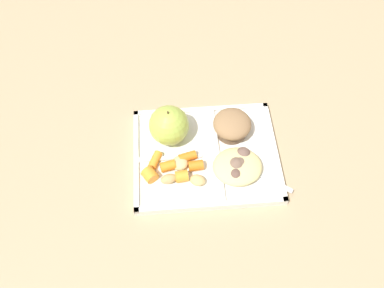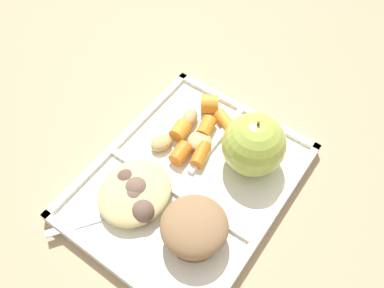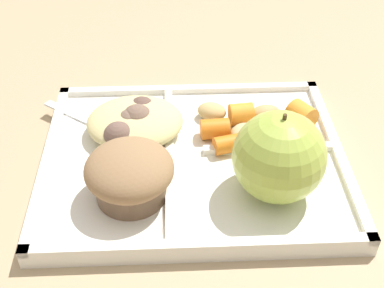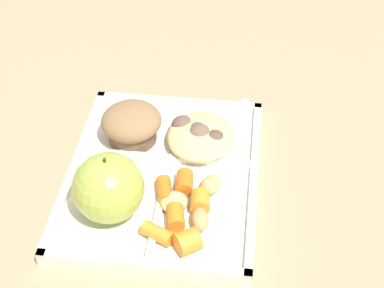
# 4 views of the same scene
# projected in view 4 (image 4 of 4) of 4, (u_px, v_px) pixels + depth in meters

# --- Properties ---
(ground) EXTENTS (6.00, 6.00, 0.00)m
(ground) POSITION_uv_depth(u_px,v_px,m) (164.00, 180.00, 0.78)
(ground) COLOR tan
(lunch_tray) EXTENTS (0.31, 0.25, 0.02)m
(lunch_tray) POSITION_uv_depth(u_px,v_px,m) (164.00, 176.00, 0.78)
(lunch_tray) COLOR white
(lunch_tray) RESTS_ON ground
(green_apple) EXTENTS (0.09, 0.09, 0.09)m
(green_apple) POSITION_uv_depth(u_px,v_px,m) (108.00, 188.00, 0.70)
(green_apple) COLOR #A8C14C
(green_apple) RESTS_ON lunch_tray
(bran_muffin) EXTENTS (0.08, 0.08, 0.05)m
(bran_muffin) POSITION_uv_depth(u_px,v_px,m) (132.00, 124.00, 0.81)
(bran_muffin) COLOR brown
(bran_muffin) RESTS_ON lunch_tray
(carrot_slice_tilted) EXTENTS (0.03, 0.02, 0.02)m
(carrot_slice_tilted) POSITION_uv_depth(u_px,v_px,m) (184.00, 182.00, 0.75)
(carrot_slice_tilted) COLOR orange
(carrot_slice_tilted) RESTS_ON lunch_tray
(carrot_slice_center) EXTENTS (0.04, 0.04, 0.03)m
(carrot_slice_center) POSITION_uv_depth(u_px,v_px,m) (188.00, 242.00, 0.67)
(carrot_slice_center) COLOR orange
(carrot_slice_center) RESTS_ON lunch_tray
(carrot_slice_small) EXTENTS (0.04, 0.03, 0.02)m
(carrot_slice_small) POSITION_uv_depth(u_px,v_px,m) (175.00, 217.00, 0.70)
(carrot_slice_small) COLOR orange
(carrot_slice_small) RESTS_ON lunch_tray
(carrot_slice_diagonal) EXTENTS (0.03, 0.03, 0.02)m
(carrot_slice_diagonal) POSITION_uv_depth(u_px,v_px,m) (200.00, 201.00, 0.72)
(carrot_slice_diagonal) COLOR orange
(carrot_slice_diagonal) RESTS_ON lunch_tray
(carrot_slice_large) EXTENTS (0.04, 0.03, 0.02)m
(carrot_slice_large) POSITION_uv_depth(u_px,v_px,m) (164.00, 190.00, 0.74)
(carrot_slice_large) COLOR orange
(carrot_slice_large) RESTS_ON lunch_tray
(carrot_slice_back) EXTENTS (0.03, 0.04, 0.02)m
(carrot_slice_back) POSITION_uv_depth(u_px,v_px,m) (157.00, 234.00, 0.69)
(carrot_slice_back) COLOR orange
(carrot_slice_back) RESTS_ON lunch_tray
(potato_chunk_corner) EXTENTS (0.05, 0.05, 0.02)m
(potato_chunk_corner) POSITION_uv_depth(u_px,v_px,m) (174.00, 202.00, 0.72)
(potato_chunk_corner) COLOR tan
(potato_chunk_corner) RESTS_ON lunch_tray
(potato_chunk_small) EXTENTS (0.04, 0.03, 0.02)m
(potato_chunk_small) POSITION_uv_depth(u_px,v_px,m) (200.00, 220.00, 0.70)
(potato_chunk_small) COLOR tan
(potato_chunk_small) RESTS_ON lunch_tray
(potato_chunk_large) EXTENTS (0.04, 0.04, 0.02)m
(potato_chunk_large) POSITION_uv_depth(u_px,v_px,m) (211.00, 185.00, 0.75)
(potato_chunk_large) COLOR tan
(potato_chunk_large) RESTS_ON lunch_tray
(egg_noodle_pile) EXTENTS (0.10, 0.09, 0.03)m
(egg_noodle_pile) POSITION_uv_depth(u_px,v_px,m) (200.00, 136.00, 0.81)
(egg_noodle_pile) COLOR #D6C684
(egg_noodle_pile) RESTS_ON lunch_tray
(meatball_center) EXTENTS (0.03, 0.03, 0.03)m
(meatball_center) POSITION_uv_depth(u_px,v_px,m) (198.00, 133.00, 0.81)
(meatball_center) COLOR #755B4C
(meatball_center) RESTS_ON lunch_tray
(meatball_front) EXTENTS (0.03, 0.03, 0.03)m
(meatball_front) POSITION_uv_depth(u_px,v_px,m) (183.00, 127.00, 0.82)
(meatball_front) COLOR brown
(meatball_front) RESTS_ON lunch_tray
(meatball_back) EXTENTS (0.04, 0.04, 0.04)m
(meatball_back) POSITION_uv_depth(u_px,v_px,m) (200.00, 136.00, 0.80)
(meatball_back) COLOR #755B4C
(meatball_back) RESTS_ON lunch_tray
(meatball_side) EXTENTS (0.03, 0.03, 0.03)m
(meatball_side) POSITION_uv_depth(u_px,v_px,m) (214.00, 141.00, 0.80)
(meatball_side) COLOR brown
(meatball_side) RESTS_ON lunch_tray
(plastic_fork) EXTENTS (0.12, 0.09, 0.00)m
(plastic_fork) POSITION_uv_depth(u_px,v_px,m) (213.00, 124.00, 0.85)
(plastic_fork) COLOR silver
(plastic_fork) RESTS_ON lunch_tray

